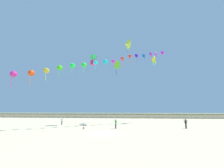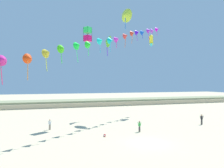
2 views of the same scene
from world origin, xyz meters
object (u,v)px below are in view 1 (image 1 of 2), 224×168
large_kite_outer_drift (154,61)px  large_kite_mid_trail (127,44)px  large_kite_low_lead (116,65)px  person_near_left (116,123)px  person_near_right (186,123)px  person_mid_center (62,120)px  large_kite_high_solo (93,60)px  beach_ball (84,128)px

large_kite_outer_drift → large_kite_mid_trail: bearing=-158.7°
large_kite_low_lead → large_kite_outer_drift: 10.61m
person_near_left → person_near_right: size_ratio=0.92×
person_mid_center → large_kite_high_solo: 16.07m
large_kite_outer_drift → person_near_left: bearing=-124.1°
person_mid_center → beach_ball: (6.95, -6.31, -0.75)m
person_near_right → beach_ball: person_near_right is taller
person_near_right → large_kite_mid_trail: (-10.30, 9.64, 19.85)m
person_near_left → large_kite_mid_trail: (2.12, 11.21, 19.93)m
person_near_left → beach_ball: (-5.51, -0.98, -0.75)m
large_kite_high_solo → person_near_right: bearing=-18.1°
person_near_right → beach_ball: bearing=-171.9°
person_mid_center → person_near_right: bearing=-8.6°
beach_ball → person_mid_center: bearing=137.7°
person_near_left → large_kite_outer_drift: large_kite_outer_drift is taller
large_kite_low_lead → beach_ball: size_ratio=12.08×
large_kite_mid_trail → large_kite_outer_drift: 8.91m
person_mid_center → large_kite_low_lead: (11.45, 8.28, 14.95)m
large_kite_mid_trail → large_kite_outer_drift: large_kite_mid_trail is taller
person_near_left → beach_ball: 5.65m
person_near_left → person_mid_center: bearing=156.8°
large_kite_mid_trail → person_mid_center: bearing=-158.1°
person_near_right → person_mid_center: 25.17m
large_kite_high_solo → person_mid_center: bearing=-159.5°
beach_ball → person_near_left: bearing=10.1°
person_mid_center → large_kite_mid_trail: (14.59, 5.88, 19.93)m
large_kite_mid_trail → large_kite_outer_drift: bearing=21.3°
large_kite_low_lead → large_kite_outer_drift: (10.56, 0.49, 1.00)m
large_kite_outer_drift → beach_ball: (-15.06, -15.09, -16.70)m
person_near_left → large_kite_low_lead: bearing=94.2°
large_kite_high_solo → large_kite_outer_drift: bearing=22.2°
large_kite_outer_drift → beach_ball: large_kite_outer_drift is taller
person_near_left → large_kite_low_lead: size_ratio=0.37×
person_near_right → large_kite_high_solo: large_kite_high_solo is taller
person_near_left → large_kite_high_solo: 17.64m
large_kite_high_solo → beach_ball: size_ratio=6.73×
person_mid_center → large_kite_outer_drift: 28.56m
large_kite_high_solo → large_kite_outer_drift: (15.76, 6.43, 1.33)m
person_near_right → large_kite_mid_trail: large_kite_mid_trail is taller
person_mid_center → large_kite_low_lead: bearing=35.9°
person_near_left → large_kite_outer_drift: 23.33m
person_mid_center → large_kite_outer_drift: size_ratio=0.59×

